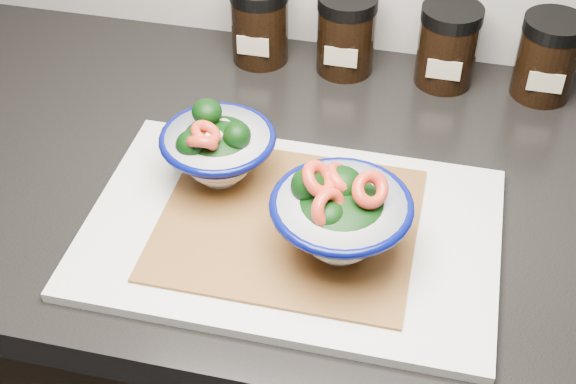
% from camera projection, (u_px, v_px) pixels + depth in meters
% --- Properties ---
extents(countertop, '(3.50, 0.60, 0.04)m').
position_uv_depth(countertop, '(357.00, 196.00, 0.96)').
color(countertop, black).
rests_on(countertop, cabinet).
extents(cutting_board, '(0.45, 0.30, 0.01)m').
position_uv_depth(cutting_board, '(291.00, 232.00, 0.88)').
color(cutting_board, silver).
rests_on(cutting_board, countertop).
extents(bamboo_mat, '(0.28, 0.24, 0.00)m').
position_uv_depth(bamboo_mat, '(288.00, 223.00, 0.88)').
color(bamboo_mat, '#9B642E').
rests_on(bamboo_mat, cutting_board).
extents(bowl_left, '(0.13, 0.13, 0.09)m').
position_uv_depth(bowl_left, '(217.00, 149.00, 0.91)').
color(bowl_left, white).
rests_on(bowl_left, bamboo_mat).
extents(bowl_right, '(0.15, 0.15, 0.11)m').
position_uv_depth(bowl_right, '(339.00, 216.00, 0.82)').
color(bowl_right, white).
rests_on(bowl_right, bamboo_mat).
extents(spice_jar_a, '(0.08, 0.08, 0.11)m').
position_uv_depth(spice_jar_a, '(260.00, 23.00, 1.12)').
color(spice_jar_a, black).
rests_on(spice_jar_a, countertop).
extents(spice_jar_b, '(0.08, 0.08, 0.11)m').
position_uv_depth(spice_jar_b, '(346.00, 33.00, 1.10)').
color(spice_jar_b, black).
rests_on(spice_jar_b, countertop).
extents(spice_jar_c, '(0.08, 0.08, 0.11)m').
position_uv_depth(spice_jar_c, '(448.00, 45.00, 1.07)').
color(spice_jar_c, black).
rests_on(spice_jar_c, countertop).
extents(spice_jar_d, '(0.08, 0.08, 0.11)m').
position_uv_depth(spice_jar_d, '(548.00, 57.00, 1.05)').
color(spice_jar_d, black).
rests_on(spice_jar_d, countertop).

